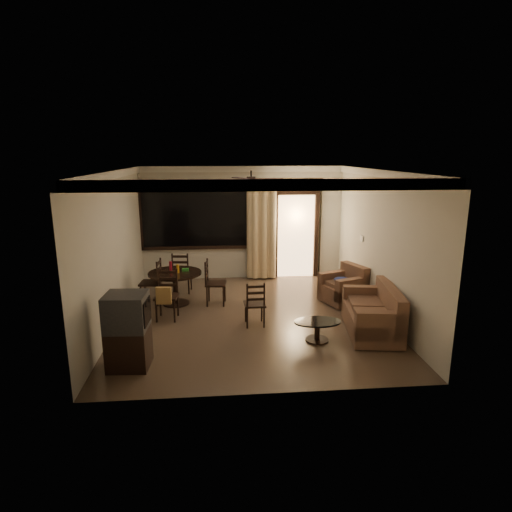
{
  "coord_description": "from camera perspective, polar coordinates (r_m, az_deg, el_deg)",
  "views": [
    {
      "loc": [
        -0.62,
        -7.79,
        3.1
      ],
      "look_at": [
        0.11,
        0.2,
        1.17
      ],
      "focal_mm": 30.0,
      "sensor_mm": 36.0,
      "label": 1
    }
  ],
  "objects": [
    {
      "name": "sofa",
      "position": [
        7.88,
        15.58,
        -7.59
      ],
      "size": [
        1.02,
        1.63,
        0.82
      ],
      "rotation": [
        0.0,
        0.0,
        -0.14
      ],
      "color": "#482421",
      "rests_on": "ground"
    },
    {
      "name": "dining_chair_south",
      "position": [
        8.36,
        -11.79,
        -6.28
      ],
      "size": [
        0.46,
        0.51,
        0.95
      ],
      "rotation": [
        0.0,
        0.0,
        -0.1
      ],
      "color": "black",
      "rests_on": "ground"
    },
    {
      "name": "tv_cabinet",
      "position": [
        6.62,
        -16.71,
        -9.53
      ],
      "size": [
        0.63,
        0.57,
        1.13
      ],
      "rotation": [
        0.0,
        0.0,
        -0.06
      ],
      "color": "black",
      "rests_on": "ground"
    },
    {
      "name": "dining_chair_north",
      "position": [
        9.9,
        -9.8,
        -3.2
      ],
      "size": [
        0.46,
        0.46,
        0.95
      ],
      "rotation": [
        0.0,
        0.0,
        3.04
      ],
      "color": "black",
      "rests_on": "ground"
    },
    {
      "name": "room_shell",
      "position": [
        9.72,
        2.04,
        6.03
      ],
      "size": [
        5.5,
        6.7,
        5.5
      ],
      "color": "beige",
      "rests_on": "ground"
    },
    {
      "name": "coffee_table",
      "position": [
        7.38,
        8.18,
        -9.42
      ],
      "size": [
        0.8,
        0.48,
        0.35
      ],
      "rotation": [
        0.0,
        0.0,
        0.05
      ],
      "color": "black",
      "rests_on": "ground"
    },
    {
      "name": "dining_chair_west",
      "position": [
        9.31,
        -13.74,
        -4.49
      ],
      "size": [
        0.46,
        0.46,
        0.95
      ],
      "rotation": [
        0.0,
        0.0,
        -1.67
      ],
      "color": "black",
      "rests_on": "ground"
    },
    {
      "name": "side_chair",
      "position": [
        7.93,
        -0.16,
        -7.48
      ],
      "size": [
        0.39,
        0.39,
        0.86
      ],
      "rotation": [
        0.0,
        0.0,
        3.17
      ],
      "color": "black",
      "rests_on": "ground"
    },
    {
      "name": "ground",
      "position": [
        8.41,
        -0.61,
        -8.09
      ],
      "size": [
        5.5,
        5.5,
        0.0
      ],
      "primitive_type": "plane",
      "color": "#7F6651",
      "rests_on": "ground"
    },
    {
      "name": "dining_table",
      "position": [
        9.09,
        -10.72,
        -3.02
      ],
      "size": [
        1.11,
        1.11,
        0.91
      ],
      "rotation": [
        0.0,
        0.0,
        -0.1
      ],
      "color": "black",
      "rests_on": "ground"
    },
    {
      "name": "armchair",
      "position": [
        9.29,
        11.74,
        -4.14
      ],
      "size": [
        1.0,
        1.0,
        0.78
      ],
      "rotation": [
        0.0,
        0.0,
        0.37
      ],
      "color": "#482421",
      "rests_on": "ground"
    },
    {
      "name": "dining_chair_east",
      "position": [
        9.04,
        -5.43,
        -4.68
      ],
      "size": [
        0.46,
        0.46,
        0.95
      ],
      "rotation": [
        0.0,
        0.0,
        1.47
      ],
      "color": "black",
      "rests_on": "ground"
    }
  ]
}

